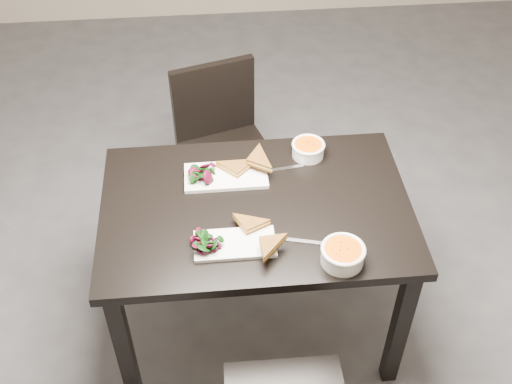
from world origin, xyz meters
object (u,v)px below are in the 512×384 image
Objects in this scene: plate_far at (226,176)px; soup_bowl_far at (308,149)px; plate_near at (235,244)px; soup_bowl_near at (343,254)px; table at (256,223)px; chair_far at (222,139)px.

plate_far is 0.37m from soup_bowl_far.
plate_near is 0.39m from soup_bowl_near.
table is 0.39m from soup_bowl_far.
plate_far reaches higher than table.
soup_bowl_near is 0.48× the size of plate_far.
chair_far is 6.10× the size of soup_bowl_far.
table is 0.44m from soup_bowl_near.
soup_bowl_near is at bearing -51.48° from plate_far.
plate_far is at bearing 121.95° from table.
soup_bowl_near reaches higher than plate_far.
soup_bowl_near is at bearing -16.61° from plate_near.
chair_far is at bearing 125.72° from soup_bowl_far.
soup_bowl_far is (0.35, 0.11, 0.03)m from plate_far.
chair_far is 2.88× the size of plate_near.
plate_near is 0.89× the size of plate_far.
chair_far is 5.36× the size of soup_bowl_near.
table is 0.25m from plate_near.
plate_near is 0.59m from soup_bowl_far.
soup_bowl_far is at bearing -70.80° from chair_far.
plate_far is at bearing 128.52° from soup_bowl_near.
table is 0.23m from plate_far.
soup_bowl_near is 0.59m from soup_bowl_far.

